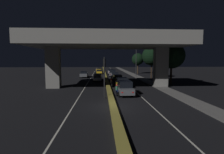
{
  "coord_description": "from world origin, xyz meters",
  "views": [
    {
      "loc": [
        -1.04,
        -16.53,
        4.44
      ],
      "look_at": [
        0.92,
        16.35,
        1.3
      ],
      "focal_mm": 28.0,
      "sensor_mm": 36.0,
      "label": 1
    }
  ],
  "objects": [
    {
      "name": "car_grey_fifth",
      "position": [
        2.02,
        32.34,
        0.94
      ],
      "size": [
        2.22,
        4.87,
        1.82
      ],
      "rotation": [
        0.0,
        0.0,
        1.52
      ],
      "color": "#515459",
      "rests_on": "ground_plane"
    },
    {
      "name": "roadside_tree_kerbside_far",
      "position": [
        10.93,
        40.85,
        4.82
      ],
      "size": [
        3.95,
        3.95,
        6.82
      ],
      "color": "#38281C",
      "rests_on": "ground_plane"
    },
    {
      "name": "car_dark_green_third",
      "position": [
        2.29,
        19.75,
        0.76
      ],
      "size": [
        2.14,
        4.14,
        1.47
      ],
      "rotation": [
        0.0,
        0.0,
        1.61
      ],
      "color": "black",
      "rests_on": "ground_plane"
    },
    {
      "name": "car_grey_lead",
      "position": [
        1.94,
        5.77,
        0.94
      ],
      "size": [
        2.0,
        4.82,
        1.82
      ],
      "rotation": [
        0.0,
        0.0,
        1.59
      ],
      "color": "#515459",
      "rests_on": "ground_plane"
    },
    {
      "name": "traffic_light_left_of_median",
      "position": [
        -0.72,
        3.7,
        3.29
      ],
      "size": [
        0.3,
        0.49,
        4.83
      ],
      "color": "black",
      "rests_on": "ground_plane"
    },
    {
      "name": "median_divider",
      "position": [
        0.0,
        35.0,
        0.17
      ],
      "size": [
        0.64,
        126.0,
        0.34
      ],
      "primitive_type": "cube",
      "color": "olive",
      "rests_on": "ground_plane"
    },
    {
      "name": "pedestrian_on_sidewalk",
      "position": [
        9.06,
        13.19,
        1.01
      ],
      "size": [
        0.34,
        0.34,
        1.72
      ],
      "color": "#2D261E",
      "rests_on": "sidewalk_right"
    },
    {
      "name": "motorcycle_black_filtering_mid",
      "position": [
        0.58,
        12.66,
        0.59
      ],
      "size": [
        0.34,
        1.94,
        1.37
      ],
      "rotation": [
        0.0,
        0.0,
        1.63
      ],
      "color": "black",
      "rests_on": "ground_plane"
    },
    {
      "name": "roadside_tree_kerbside_near",
      "position": [
        11.44,
        14.08,
        5.27
      ],
      "size": [
        4.64,
        4.64,
        7.61
      ],
      "color": "#2D2116",
      "rests_on": "ground_plane"
    },
    {
      "name": "lane_line_left_inner",
      "position": [
        -3.82,
        35.0,
        0.0
      ],
      "size": [
        0.12,
        126.0,
        0.0
      ],
      "primitive_type": "cube",
      "color": "beige",
      "rests_on": "ground_plane"
    },
    {
      "name": "elevated_overpass",
      "position": [
        0.0,
        11.96,
        7.25
      ],
      "size": [
        24.8,
        11.57,
        9.38
      ],
      "color": "gray",
      "rests_on": "ground_plane"
    },
    {
      "name": "car_taxi_yellow_second",
      "position": [
        2.23,
        11.29,
        0.86
      ],
      "size": [
        2.03,
        4.3,
        1.64
      ],
      "rotation": [
        0.0,
        0.0,
        1.58
      ],
      "color": "gold",
      "rests_on": "ground_plane"
    },
    {
      "name": "car_silver_fourth",
      "position": [
        2.31,
        26.79,
        0.75
      ],
      "size": [
        2.16,
        4.22,
        1.46
      ],
      "rotation": [
        0.0,
        0.0,
        1.53
      ],
      "color": "gray",
      "rests_on": "ground_plane"
    },
    {
      "name": "car_taxi_yellow_fourth_oncoming",
      "position": [
        -2.12,
        53.21,
        0.79
      ],
      "size": [
        2.1,
        4.71,
        1.54
      ],
      "rotation": [
        0.0,
        0.0,
        -1.61
      ],
      "color": "gold",
      "rests_on": "ground_plane"
    },
    {
      "name": "car_white_lead_oncoming",
      "position": [
        -1.9,
        21.1,
        0.83
      ],
      "size": [
        1.89,
        4.32,
        1.59
      ],
      "rotation": [
        0.0,
        0.0,
        -1.58
      ],
      "color": "silver",
      "rests_on": "ground_plane"
    },
    {
      "name": "sidewalk_right",
      "position": [
        8.62,
        28.0,
        0.07
      ],
      "size": [
        2.01,
        126.0,
        0.15
      ],
      "primitive_type": "cube",
      "color": "#5B5956",
      "rests_on": "ground_plane"
    },
    {
      "name": "car_silver_sixth",
      "position": [
        1.92,
        40.03,
        0.84
      ],
      "size": [
        2.08,
        4.33,
        1.62
      ],
      "rotation": [
        0.0,
        0.0,
        1.54
      ],
      "color": "gray",
      "rests_on": "ground_plane"
    },
    {
      "name": "street_lamp",
      "position": [
        8.2,
        31.12,
        4.86
      ],
      "size": [
        2.03,
        0.32,
        8.29
      ],
      "color": "#2D2D30",
      "rests_on": "ground_plane"
    },
    {
      "name": "ground_plane",
      "position": [
        0.0,
        0.0,
        0.0
      ],
      "size": [
        200.0,
        200.0,
        0.0
      ],
      "primitive_type": "plane",
      "color": "black"
    },
    {
      "name": "car_grey_second_oncoming",
      "position": [
        -5.66,
        29.55,
        0.81
      ],
      "size": [
        2.07,
        4.66,
        1.57
      ],
      "rotation": [
        0.0,
        0.0,
        -1.56
      ],
      "color": "#515459",
      "rests_on": "ground_plane"
    },
    {
      "name": "motorcycle_blue_filtering_near",
      "position": [
        0.9,
        5.6,
        0.59
      ],
      "size": [
        0.34,
        1.96,
        1.38
      ],
      "rotation": [
        0.0,
        0.0,
        1.52
      ],
      "color": "black",
      "rests_on": "ground_plane"
    },
    {
      "name": "car_taxi_yellow_third_oncoming",
      "position": [
        -1.87,
        41.33,
        0.7
      ],
      "size": [
        2.01,
        4.15,
        1.38
      ],
      "rotation": [
        0.0,
        0.0,
        -1.54
      ],
      "color": "gold",
      "rests_on": "ground_plane"
    },
    {
      "name": "lane_line_right_inner",
      "position": [
        3.82,
        35.0,
        0.0
      ],
      "size": [
        0.12,
        126.0,
        0.0
      ],
      "primitive_type": "cube",
      "color": "beige",
      "rests_on": "ground_plane"
    },
    {
      "name": "roadside_tree_kerbside_mid",
      "position": [
        11.36,
        26.23,
        5.53
      ],
      "size": [
        4.77,
        4.77,
        7.92
      ],
      "color": "#2D2116",
      "rests_on": "ground_plane"
    }
  ]
}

